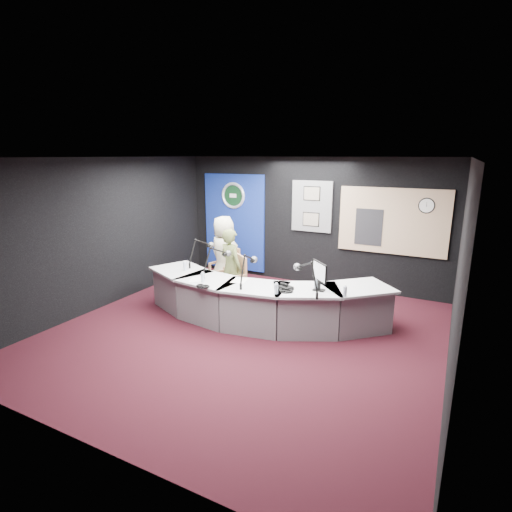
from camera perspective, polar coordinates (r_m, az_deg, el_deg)
The scene contains 33 objects.
ground at distance 6.67m, azimuth -1.63°, elevation -10.92°, with size 6.00×6.00×0.00m, color black.
ceiling at distance 6.04m, azimuth -1.82°, elevation 13.90°, with size 6.00×6.00×0.02m, color silver.
wall_back at distance 8.90m, azimuth 7.65°, elevation 4.84°, with size 6.00×0.02×2.80m, color black.
wall_front at distance 3.97m, azimuth -23.27°, elevation -8.17°, with size 6.00×0.02×2.80m, color black.
wall_left at distance 8.06m, azimuth -20.79°, elevation 3.06°, with size 0.02×6.00×2.80m, color black.
wall_right at distance 5.48m, azimuth 26.99°, elevation -2.55°, with size 0.02×6.00×2.80m, color black.
broadcast_desk at distance 6.99m, azimuth 0.16°, elevation -6.36°, with size 4.50×1.90×0.75m, color #B4B6B9, non-canonical shape.
backdrop_panel at distance 9.69m, azimuth -3.11°, elevation 4.81°, with size 1.60×0.05×2.30m, color navy.
agency_seal at distance 9.57m, azimuth -3.29°, elevation 8.61°, with size 0.63×0.63×0.07m, color silver.
seal_center at distance 9.57m, azimuth -3.27°, elevation 8.62°, with size 0.48×0.48×0.01m, color black.
pinboard at distance 8.81m, azimuth 7.97°, elevation 7.03°, with size 0.90×0.04×1.10m, color slate.
framed_photo_upper at distance 8.75m, azimuth 7.97°, elevation 8.83°, with size 0.34×0.02×0.27m, color #7E6F5C.
framed_photo_lower at distance 8.82m, azimuth 7.84°, elevation 5.20°, with size 0.34×0.02×0.27m, color #7E6F5C.
booth_window_frame at distance 8.44m, azimuth 18.91°, elevation 4.71°, with size 2.12×0.06×1.32m, color tan.
booth_glow at distance 8.43m, azimuth 18.90°, elevation 4.70°, with size 2.00×0.02×1.20m, color tan.
equipment_rack at distance 8.50m, azimuth 15.80°, elevation 3.99°, with size 0.55×0.02×0.75m, color black.
wall_clock at distance 8.30m, azimuth 23.19°, elevation 6.63°, with size 0.28×0.28×0.01m, color white.
armchair_left at distance 8.40m, azimuth -4.55°, elevation -2.47°, with size 0.48×0.48×0.85m, color #9F6B49, non-canonical shape.
armchair_right at distance 7.73m, azimuth -3.59°, elevation -3.89°, with size 0.49×0.49×0.87m, color #9F6B49, non-canonical shape.
draped_jacket at distance 8.59m, azimuth -4.25°, elevation -0.74°, with size 0.50×0.10×0.70m, color #655E55.
person_man at distance 8.30m, azimuth -4.60°, elevation 0.12°, with size 0.80×0.52×1.63m, color beige.
person_woman at distance 7.64m, azimuth -3.63°, elevation -1.62°, with size 0.55×0.36×1.50m, color #576032.
computer_monitor at distance 6.32m, azimuth 9.09°, elevation -2.15°, with size 0.46×0.03×0.32m, color black.
desk_phone at distance 6.41m, azimuth 4.26°, elevation -4.55°, with size 0.21×0.17×0.05m, color black.
headphones_near at distance 6.30m, azimuth 4.28°, elevation -4.96°, with size 0.22×0.22×0.04m, color black.
headphones_far at distance 6.55m, azimuth -7.60°, elevation -4.29°, with size 0.21×0.21×0.04m, color black.
paper_stack at distance 6.97m, azimuth -8.48°, elevation -3.32°, with size 0.21×0.31×0.00m, color white.
notepad at distance 6.84m, azimuth -2.33°, elevation -3.49°, with size 0.23×0.33×0.00m, color white.
boom_mic_a at distance 7.80m, azimuth -7.93°, elevation 0.88°, with size 0.21×0.73×0.60m, color black, non-canonical shape.
boom_mic_b at distance 7.10m, azimuth -5.73°, elevation -0.40°, with size 0.26×0.72×0.60m, color black, non-canonical shape.
boom_mic_c at distance 6.58m, azimuth -1.20°, elevation -1.51°, with size 0.20×0.73×0.60m, color black, non-canonical shape.
boom_mic_d at distance 6.20m, azimuth 7.27°, elevation -2.62°, with size 0.60×0.51×0.60m, color black, non-canonical shape.
water_bottles at distance 6.59m, azimuth -0.48°, elevation -3.38°, with size 3.07×0.57×0.18m, color silver, non-canonical shape.
Camera 1 is at (2.92, -5.29, 2.84)m, focal length 28.00 mm.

